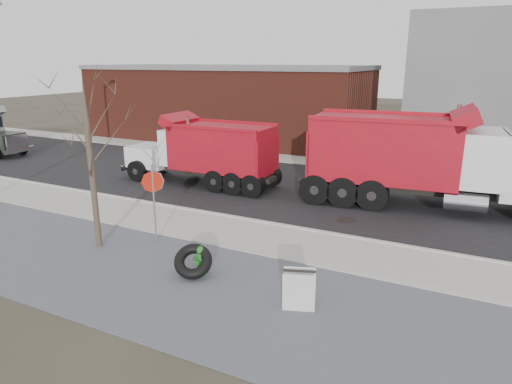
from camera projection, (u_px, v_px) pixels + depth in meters
The scene contains 14 objects.
ground at pixel (230, 236), 15.03m from camera, with size 120.00×120.00×0.00m, color #383328.
gravel_verge at pixel (164, 280), 12.02m from camera, with size 60.00×5.00×0.03m, color slate.
sidewalk at pixel (234, 233), 15.23m from camera, with size 60.00×2.50×0.06m, color #9E9B93.
curb at pixel (252, 220), 16.34m from camera, with size 60.00×0.15×0.11m, color #9E9B93.
road at pixel (300, 189), 20.43m from camera, with size 60.00×9.40×0.02m, color black.
far_sidewalk at pixel (338, 164), 25.31m from camera, with size 60.00×2.00×0.06m, color #9E9B93.
building_brick at pixel (227, 102), 33.19m from camera, with size 20.20×8.20×5.30m.
bare_tree at pixel (89, 142), 13.26m from camera, with size 3.20×3.20×5.20m.
fire_hydrant at pixel (201, 261), 12.29m from camera, with size 0.45×0.44×0.81m.
truck_tire at pixel (193, 261), 12.09m from camera, with size 1.33×1.30×0.87m.
stop_sign at pixel (153, 189), 14.08m from camera, with size 0.50×0.51×2.53m.
sandwich_board at pixel (299, 291), 10.35m from camera, with size 0.85×0.68×1.03m.
dump_truck_red_a at pixel (419, 157), 17.57m from camera, with size 9.96×3.62×3.94m.
dump_truck_red_b at pixel (205, 150), 20.81m from camera, with size 7.56×2.23×3.20m.
Camera 1 is at (7.07, -12.15, 5.58)m, focal length 32.00 mm.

